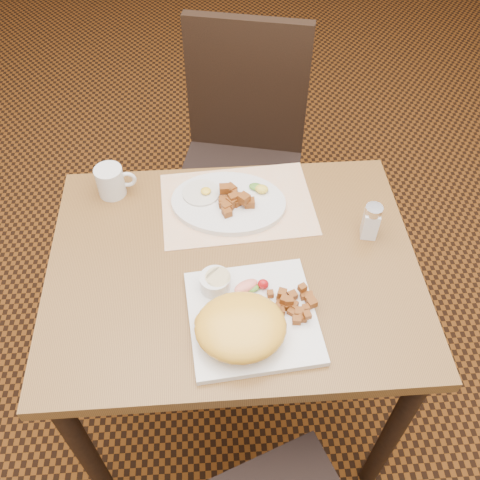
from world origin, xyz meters
name	(u,v)px	position (x,y,z in m)	size (l,w,h in m)	color
ground	(235,396)	(0.00, 0.00, 0.00)	(8.00, 8.00, 0.00)	black
table	(234,289)	(0.00, 0.00, 0.64)	(0.90, 0.70, 0.75)	brown
chair_far	(242,149)	(0.07, 0.68, 0.54)	(0.51, 0.52, 0.97)	black
placemat	(237,204)	(0.02, 0.20, 0.75)	(0.40, 0.28, 0.00)	white
plate_square	(252,317)	(0.03, -0.16, 0.76)	(0.28, 0.28, 0.02)	silver
plate_oval	(228,203)	(0.00, 0.20, 0.76)	(0.30, 0.23, 0.02)	silver
hollandaise_mound	(240,327)	(0.00, -0.21, 0.80)	(0.20, 0.18, 0.07)	yellow
ramekin	(215,282)	(-0.05, -0.08, 0.79)	(0.07, 0.07, 0.04)	silver
garnish_sq	(251,286)	(0.04, -0.09, 0.78)	(0.09, 0.05, 0.03)	#387223
fried_egg	(202,193)	(-0.07, 0.23, 0.77)	(0.10, 0.10, 0.02)	white
garnish_ov	(260,188)	(0.09, 0.23, 0.78)	(0.06, 0.05, 0.02)	#387223
salt_shaker	(371,221)	(0.35, 0.07, 0.80)	(0.05, 0.05, 0.10)	white
coffee_mug	(111,181)	(-0.31, 0.27, 0.79)	(0.11, 0.07, 0.08)	silver
home_fries_sq	(293,305)	(0.12, -0.15, 0.78)	(0.12, 0.09, 0.03)	brown
home_fries_ov	(233,199)	(0.01, 0.18, 0.78)	(0.09, 0.12, 0.04)	brown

